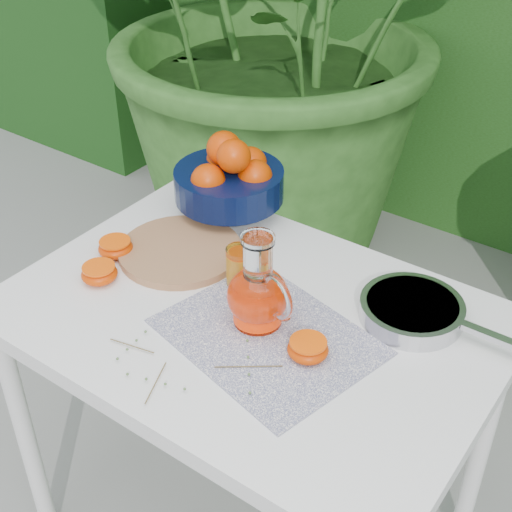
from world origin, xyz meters
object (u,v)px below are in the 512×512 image
Objects in this scene: juice_pitcher at (259,294)px; saute_pan at (413,310)px; fruit_bowl at (230,178)px; cutting_board at (180,251)px; white_table at (251,342)px.

juice_pitcher is 0.55× the size of saute_pan.
fruit_bowl is at bearing 134.59° from juice_pitcher.
fruit_bowl reaches higher than saute_pan.
juice_pitcher is at bearing -45.41° from fruit_bowl.
juice_pitcher reaches higher than saute_pan.
saute_pan is (0.25, 0.19, -0.05)m from juice_pitcher.
juice_pitcher is at bearing -18.12° from cutting_board.
saute_pan is (0.28, 0.18, 0.10)m from white_table.
saute_pan is at bearing -11.97° from fruit_bowl.
juice_pitcher reaches higher than cutting_board.
cutting_board is (-0.25, 0.08, 0.09)m from white_table.
cutting_board reaches higher than white_table.
juice_pitcher is at bearing -141.70° from saute_pan.
cutting_board is at bearing 161.88° from juice_pitcher.
white_table is 2.71× the size of saute_pan.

